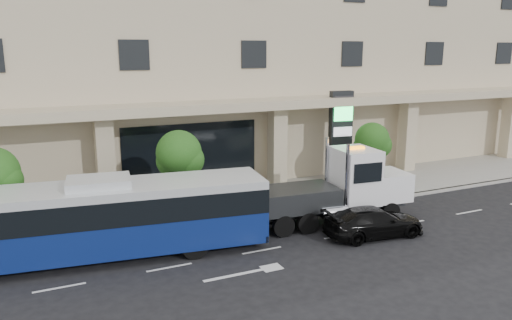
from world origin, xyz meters
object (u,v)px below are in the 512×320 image
(black_sedan, at_px, (374,222))
(city_bus, at_px, (101,218))
(tow_truck, at_px, (340,189))
(signage_pylon, at_px, (340,136))

(black_sedan, bearing_deg, city_bus, 82.53)
(city_bus, distance_m, tow_truck, 11.19)
(signage_pylon, bearing_deg, black_sedan, -107.07)
(city_bus, height_order, signage_pylon, signage_pylon)
(black_sedan, distance_m, signage_pylon, 9.29)
(city_bus, xyz_separation_m, signage_pylon, (15.16, 5.54, 1.33))
(tow_truck, bearing_deg, city_bus, -176.50)
(tow_truck, xyz_separation_m, black_sedan, (0.30, -2.33, -0.99))
(city_bus, bearing_deg, signage_pylon, 27.51)
(city_bus, xyz_separation_m, tow_truck, (11.18, -0.34, -0.04))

